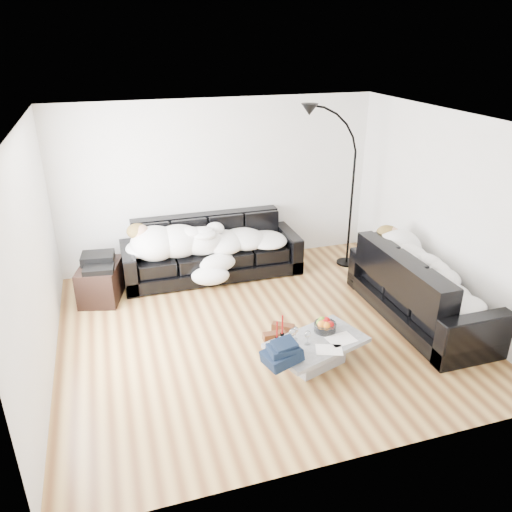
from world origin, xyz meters
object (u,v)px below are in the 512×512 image
object	(u,v)px
candle_left	(277,331)
av_cabinet	(101,282)
shoes	(279,332)
floor_lamp	(352,197)
sleeper_back	(212,237)
candle_right	(282,325)
fruit_bowl	(325,325)
wine_glass_b	(292,336)
stereo	(98,261)
coffee_table	(316,353)
wine_glass_c	(308,338)
wine_glass_a	(295,333)
sofa_back	(212,248)
sleeper_right	(425,273)
sofa_right	(423,286)

from	to	relation	value
candle_left	av_cabinet	size ratio (longest dim) A/B	0.30
shoes	floor_lamp	world-z (taller)	floor_lamp
av_cabinet	floor_lamp	distance (m)	3.95
sleeper_back	candle_right	world-z (taller)	sleeper_back
candle_left	candle_right	distance (m)	0.10
sleeper_back	fruit_bowl	size ratio (longest dim) A/B	8.85
sleeper_back	wine_glass_b	world-z (taller)	sleeper_back
stereo	fruit_bowl	bearing A→B (deg)	-34.75
coffee_table	wine_glass_c	size ratio (longest dim) A/B	6.31
candle_left	stereo	bearing A→B (deg)	130.52
sleeper_back	wine_glass_a	world-z (taller)	sleeper_back
fruit_bowl	candle_left	world-z (taller)	candle_left
fruit_bowl	wine_glass_a	distance (m)	0.40
wine_glass_c	floor_lamp	world-z (taller)	floor_lamp
candle_left	stereo	distance (m)	2.86
sofa_back	candle_left	xyz separation A→B (m)	(0.19, -2.46, -0.01)
shoes	av_cabinet	distance (m)	2.66
fruit_bowl	floor_lamp	size ratio (longest dim) A/B	0.11
fruit_bowl	wine_glass_c	world-z (taller)	wine_glass_c
wine_glass_a	floor_lamp	distance (m)	2.99
sleeper_right	candle_left	xyz separation A→B (m)	(-2.14, -0.38, -0.23)
fruit_bowl	candle_right	bearing A→B (deg)	173.93
candle_right	shoes	bearing A→B (deg)	74.58
sleeper_right	floor_lamp	xyz separation A→B (m)	(-0.15, 1.82, 0.47)
fruit_bowl	shoes	size ratio (longest dim) A/B	0.54
sleeper_right	fruit_bowl	size ratio (longest dim) A/B	7.54
wine_glass_c	stereo	size ratio (longest dim) A/B	0.39
shoes	stereo	size ratio (longest dim) A/B	1.09
sofa_right	sleeper_back	xyz separation A→B (m)	(-2.34, 2.03, 0.19)
floor_lamp	shoes	bearing A→B (deg)	-120.70
sofa_back	av_cabinet	distance (m)	1.70
sofa_back	candle_left	size ratio (longest dim) A/B	12.06
av_cabinet	candle_left	bearing A→B (deg)	-34.65
candle_right	floor_lamp	size ratio (longest dim) A/B	0.12
sofa_right	floor_lamp	bearing A→B (deg)	4.57
fruit_bowl	wine_glass_a	xyz separation A→B (m)	(-0.39, -0.07, 0.00)
sleeper_back	fruit_bowl	world-z (taller)	sleeper_back
wine_glass_b	stereo	bearing A→B (deg)	130.77
sleeper_back	coffee_table	bearing A→B (deg)	-76.68
wine_glass_a	stereo	world-z (taller)	stereo
coffee_table	av_cabinet	size ratio (longest dim) A/B	1.45
wine_glass_b	wine_glass_c	xyz separation A→B (m)	(0.15, -0.06, -0.01)
candle_left	stereo	xyz separation A→B (m)	(-1.86, 2.17, 0.15)
candle_left	av_cabinet	world-z (taller)	candle_left
sleeper_right	av_cabinet	xyz separation A→B (m)	(-4.00, 1.79, -0.40)
sofa_right	sleeper_back	bearing A→B (deg)	48.99
av_cabinet	floor_lamp	size ratio (longest dim) A/B	0.33
shoes	av_cabinet	xyz separation A→B (m)	(-2.07, 1.66, 0.20)
sleeper_back	av_cabinet	xyz separation A→B (m)	(-1.66, -0.24, -0.39)
sleeper_right	wine_glass_b	xyz separation A→B (m)	(-2.01, -0.52, -0.25)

